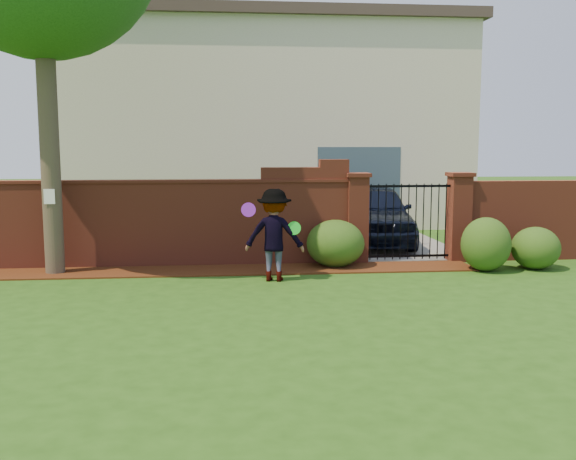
{
  "coord_description": "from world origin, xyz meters",
  "views": [
    {
      "loc": [
        -0.39,
        -9.21,
        2.45
      ],
      "look_at": [
        0.69,
        1.4,
        1.05
      ],
      "focal_mm": 40.41,
      "sensor_mm": 36.0,
      "label": 1
    }
  ],
  "objects": [
    {
      "name": "pillar_left",
      "position": [
        2.4,
        4.0,
        0.96
      ],
      "size": [
        0.5,
        0.5,
        1.88
      ],
      "color": "maroon",
      "rests_on": "ground"
    },
    {
      "name": "ground",
      "position": [
        0.0,
        0.0,
        -0.01
      ],
      "size": [
        80.0,
        80.0,
        0.01
      ],
      "primitive_type": "cube",
      "color": "#234A12",
      "rests_on": "ground"
    },
    {
      "name": "paper_notice",
      "position": [
        -3.6,
        3.21,
        1.5
      ],
      "size": [
        0.2,
        0.01,
        0.28
      ],
      "primitive_type": "cube",
      "color": "white",
      "rests_on": "tree"
    },
    {
      "name": "brick_wall",
      "position": [
        -2.01,
        4.0,
        0.93
      ],
      "size": [
        8.7,
        0.31,
        2.16
      ],
      "color": "maroon",
      "rests_on": "ground"
    },
    {
      "name": "frisbee_green",
      "position": [
        0.88,
        2.17,
        0.98
      ],
      "size": [
        0.24,
        0.07,
        0.24
      ],
      "primitive_type": "cylinder",
      "rotation": [
        1.43,
        0.0,
        -0.08
      ],
      "color": "#1CD227",
      "rests_on": "man"
    },
    {
      "name": "frisbee_purple",
      "position": [
        0.06,
        2.15,
        1.32
      ],
      "size": [
        0.26,
        0.08,
        0.26
      ],
      "primitive_type": "cylinder",
      "rotation": [
        1.36,
        0.0,
        -0.02
      ],
      "color": "purple",
      "rests_on": "man"
    },
    {
      "name": "driveway",
      "position": [
        3.5,
        8.0,
        0.01
      ],
      "size": [
        3.2,
        8.0,
        0.01
      ],
      "primitive_type": "cube",
      "color": "slate",
      "rests_on": "ground"
    },
    {
      "name": "pillar_right",
      "position": [
        4.6,
        4.0,
        0.96
      ],
      "size": [
        0.5,
        0.5,
        1.88
      ],
      "color": "maroon",
      "rests_on": "ground"
    },
    {
      "name": "mulch_bed",
      "position": [
        -0.95,
        3.34,
        0.01
      ],
      "size": [
        11.1,
        1.08,
        0.03
      ],
      "primitive_type": "cube",
      "color": "#3A190A",
      "rests_on": "ground"
    },
    {
      "name": "brick_wall_return",
      "position": [
        6.6,
        4.0,
        0.85
      ],
      "size": [
        4.0,
        0.25,
        1.7
      ],
      "primitive_type": "cube",
      "color": "maroon",
      "rests_on": "ground"
    },
    {
      "name": "shrub_left",
      "position": [
        1.87,
        3.55,
        0.48
      ],
      "size": [
        1.17,
        1.17,
        0.96
      ],
      "primitive_type": "ellipsoid",
      "color": "#1F4715",
      "rests_on": "ground"
    },
    {
      "name": "man",
      "position": [
        0.52,
        2.32,
        0.84
      ],
      "size": [
        1.19,
        0.85,
        1.67
      ],
      "primitive_type": "imported",
      "rotation": [
        0.0,
        0.0,
        2.92
      ],
      "color": "gray",
      "rests_on": "ground"
    },
    {
      "name": "shrub_middle",
      "position": [
        4.72,
        2.83,
        0.53
      ],
      "size": [
        0.96,
        0.96,
        1.06
      ],
      "primitive_type": "ellipsoid",
      "color": "#1F4715",
      "rests_on": "ground"
    },
    {
      "name": "iron_gate",
      "position": [
        3.5,
        4.0,
        0.85
      ],
      "size": [
        1.78,
        0.03,
        1.6
      ],
      "color": "black",
      "rests_on": "ground"
    },
    {
      "name": "house",
      "position": [
        1.0,
        12.0,
        3.16
      ],
      "size": [
        12.4,
        6.4,
        6.3
      ],
      "color": "beige",
      "rests_on": "ground"
    },
    {
      "name": "car",
      "position": [
        3.35,
        6.43,
        0.75
      ],
      "size": [
        2.25,
        4.56,
        1.49
      ],
      "primitive_type": "imported",
      "rotation": [
        0.0,
        0.0,
        -0.11
      ],
      "color": "black",
      "rests_on": "ground"
    },
    {
      "name": "shrub_right",
      "position": [
        5.79,
        2.93,
        0.42
      ],
      "size": [
        0.95,
        0.95,
        0.84
      ],
      "primitive_type": "ellipsoid",
      "color": "#1F4715",
      "rests_on": "ground"
    }
  ]
}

